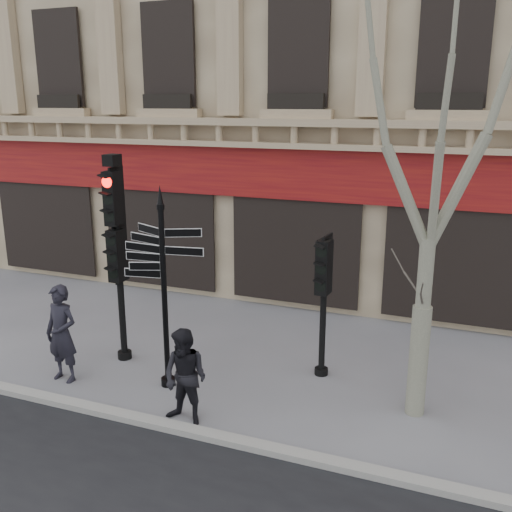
# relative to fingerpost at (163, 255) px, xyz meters

# --- Properties ---
(ground) EXTENTS (80.00, 80.00, 0.00)m
(ground) POSITION_rel_fingerpost_xyz_m (1.00, 0.03, -2.63)
(ground) COLOR slate
(ground) RESTS_ON ground
(kerb) EXTENTS (80.00, 0.25, 0.12)m
(kerb) POSITION_rel_fingerpost_xyz_m (1.00, -1.37, -2.57)
(kerb) COLOR gray
(kerb) RESTS_ON ground
(fingerpost) EXTENTS (1.65, 1.65, 3.91)m
(fingerpost) POSITION_rel_fingerpost_xyz_m (0.00, 0.00, 0.00)
(fingerpost) COLOR black
(fingerpost) RESTS_ON ground
(traffic_signal_main) EXTENTS (0.49, 0.36, 4.34)m
(traffic_signal_main) POSITION_rel_fingerpost_xyz_m (-1.47, 0.72, 0.11)
(traffic_signal_main) COLOR black
(traffic_signal_main) RESTS_ON ground
(traffic_signal_secondary) EXTENTS (0.50, 0.38, 2.81)m
(traffic_signal_secondary) POSITION_rel_fingerpost_xyz_m (2.66, 1.52, -0.67)
(traffic_signal_secondary) COLOR black
(traffic_signal_secondary) RESTS_ON ground
(plane_tree) EXTENTS (2.91, 2.91, 7.73)m
(plane_tree) POSITION_rel_fingerpost_xyz_m (4.58, 0.69, 2.80)
(plane_tree) COLOR #9C967F
(plane_tree) RESTS_ON ground
(pedestrian_a) EXTENTS (0.74, 0.52, 1.95)m
(pedestrian_a) POSITION_rel_fingerpost_xyz_m (-2.02, -0.53, -1.65)
(pedestrian_a) COLOR black
(pedestrian_a) RESTS_ON ground
(pedestrian_b) EXTENTS (0.89, 0.73, 1.69)m
(pedestrian_b) POSITION_rel_fingerpost_xyz_m (0.97, -1.05, -1.78)
(pedestrian_b) COLOR black
(pedestrian_b) RESTS_ON ground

